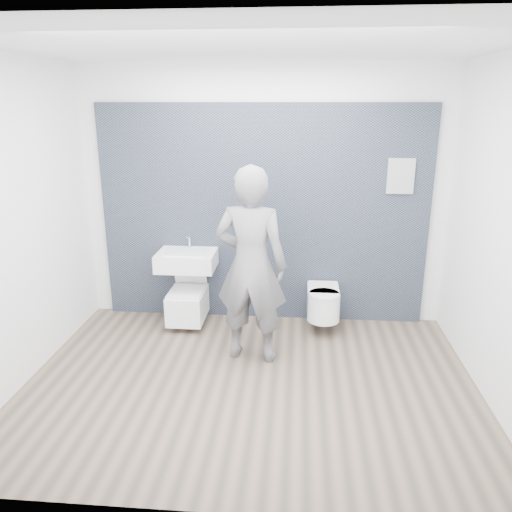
# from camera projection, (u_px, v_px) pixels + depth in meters

# --- Properties ---
(ground) EXTENTS (4.00, 4.00, 0.00)m
(ground) POSITION_uv_depth(u_px,v_px,m) (250.00, 382.00, 4.46)
(ground) COLOR brown
(ground) RESTS_ON ground
(room_shell) EXTENTS (4.00, 4.00, 4.00)m
(room_shell) POSITION_uv_depth(u_px,v_px,m) (250.00, 189.00, 3.95)
(room_shell) COLOR silver
(room_shell) RESTS_ON ground
(tile_wall) EXTENTS (3.60, 0.06, 2.40)m
(tile_wall) POSITION_uv_depth(u_px,v_px,m) (262.00, 315.00, 5.86)
(tile_wall) COLOR black
(tile_wall) RESTS_ON ground
(washbasin) EXTENTS (0.63, 0.47, 0.47)m
(washbasin) POSITION_uv_depth(u_px,v_px,m) (187.00, 260.00, 5.46)
(washbasin) COLOR white
(washbasin) RESTS_ON ground
(toilet_square) EXTENTS (0.39, 0.56, 0.73)m
(toilet_square) POSITION_uv_depth(u_px,v_px,m) (188.00, 303.00, 5.56)
(toilet_square) COLOR white
(toilet_square) RESTS_ON ground
(toilet_rounded) EXTENTS (0.34, 0.58, 0.32)m
(toilet_rounded) POSITION_uv_depth(u_px,v_px,m) (323.00, 303.00, 5.41)
(toilet_rounded) COLOR white
(toilet_rounded) RESTS_ON ground
(info_placard) EXTENTS (0.28, 0.03, 0.37)m
(info_placard) POSITION_uv_depth(u_px,v_px,m) (388.00, 321.00, 5.70)
(info_placard) COLOR silver
(info_placard) RESTS_ON ground
(visitor) EXTENTS (0.74, 0.54, 1.88)m
(visitor) POSITION_uv_depth(u_px,v_px,m) (251.00, 266.00, 4.65)
(visitor) COLOR slate
(visitor) RESTS_ON ground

